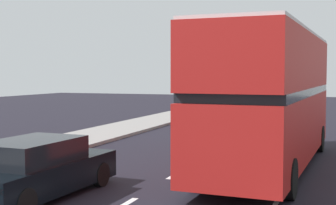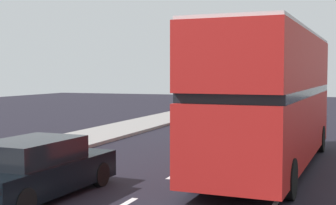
{
  "view_description": "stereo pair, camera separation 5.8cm",
  "coord_description": "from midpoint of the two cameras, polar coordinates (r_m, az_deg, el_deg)",
  "views": [
    {
      "loc": [
        4.74,
        -4.76,
        3.01
      ],
      "look_at": [
        -0.17,
        8.53,
        2.16
      ],
      "focal_mm": 52.01,
      "sensor_mm": 36.0,
      "label": 1
    },
    {
      "loc": [
        4.79,
        -4.74,
        3.01
      ],
      "look_at": [
        -0.17,
        8.53,
        2.16
      ],
      "focal_mm": 52.01,
      "sensor_mm": 36.0,
      "label": 2
    }
  ],
  "objects": [
    {
      "name": "lane_paint_markings",
      "position": [
        13.59,
        8.1,
        -9.38
      ],
      "size": [
        3.38,
        46.0,
        0.01
      ],
      "color": "silver",
      "rests_on": "ground"
    },
    {
      "name": "double_decker_bus_red",
      "position": [
        15.72,
        11.88,
        0.8
      ],
      "size": [
        2.94,
        10.77,
        4.31
      ],
      "rotation": [
        0.0,
        0.0,
        -0.04
      ],
      "color": "red",
      "rests_on": "ground"
    },
    {
      "name": "hatchback_car_near",
      "position": [
        12.3,
        -15.28,
        -7.57
      ],
      "size": [
        2.03,
        4.57,
        1.44
      ],
      "rotation": [
        0.0,
        0.0,
        -0.04
      ],
      "color": "black",
      "rests_on": "ground"
    },
    {
      "name": "sedan_car_ahead",
      "position": [
        29.14,
        5.76,
        -1.2
      ],
      "size": [
        1.9,
        4.45,
        1.36
      ],
      "rotation": [
        0.0,
        0.0,
        0.04
      ],
      "color": "maroon",
      "rests_on": "ground"
    }
  ]
}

